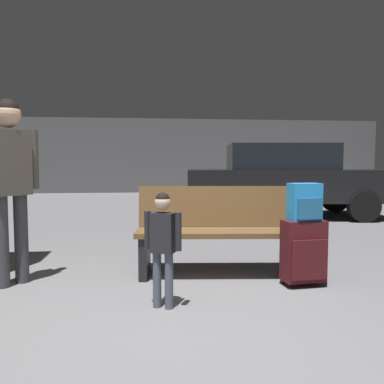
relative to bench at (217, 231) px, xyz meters
The scene contains 8 objects.
ground_plane 2.64m from the bench, 101.63° to the left, with size 18.00×18.00×0.10m, color slate.
garage_back_wall 11.45m from the bench, 92.63° to the left, with size 18.00×0.12×2.80m, color #565658.
bench is the anchor object (origin of this frame).
suitcase 0.87m from the bench, 32.78° to the right, with size 0.40×0.26×0.60m.
backpack_bright 0.93m from the bench, 32.80° to the right, with size 0.30×0.22×0.34m.
child 1.07m from the bench, 123.08° to the right, with size 0.28×0.23×0.90m.
adult 2.04m from the bench, behind, with size 0.43×0.45×1.70m.
parked_car_near 4.70m from the bench, 62.46° to the left, with size 4.28×2.19×1.51m.
Camera 1 is at (-0.17, -2.48, 1.13)m, focal length 37.42 mm.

